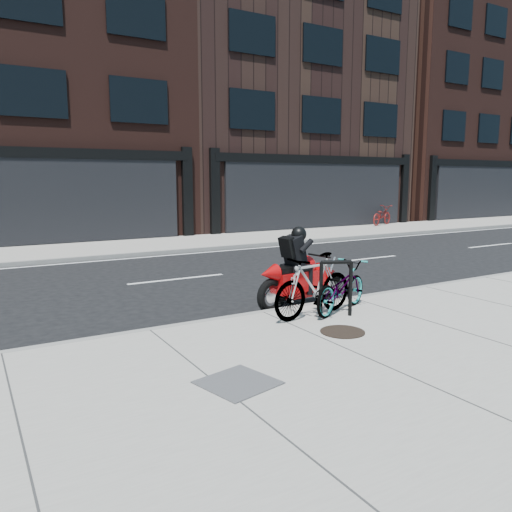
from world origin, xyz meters
TOP-DOWN VIEW (x-y plane):
  - ground at (0.00, 0.00)m, footprint 120.00×120.00m
  - sidewalk_near at (0.00, -5.00)m, footprint 60.00×6.00m
  - sidewalk_far at (0.00, 7.75)m, footprint 60.00×3.50m
  - building_center at (-2.00, 14.50)m, footprint 12.00×10.00m
  - building_mideast at (10.00, 14.50)m, footprint 12.00×10.00m
  - building_east at (22.00, 14.50)m, footprint 10.00×10.00m
  - bike_rack at (0.90, -2.79)m, footprint 0.52×0.27m
  - bicycle_front at (1.17, -2.60)m, footprint 1.71×1.15m
  - bicycle_rear at (0.59, -2.60)m, footprint 1.78×0.75m
  - motorcycle at (1.12, -1.58)m, footprint 2.04×0.63m
  - bicycle_far at (13.37, 8.88)m, footprint 1.92×1.23m
  - manhole_cover at (0.43, -3.54)m, footprint 0.82×0.82m
  - utility_grate at (-1.80, -4.40)m, footprint 0.90×0.90m

SIDE VIEW (x-z plane):
  - ground at x=0.00m, z-range 0.00..0.00m
  - sidewalk_near at x=0.00m, z-range 0.00..0.13m
  - sidewalk_far at x=0.00m, z-range 0.00..0.13m
  - manhole_cover at x=0.43m, z-range 0.13..0.15m
  - utility_grate at x=-1.80m, z-range 0.13..0.15m
  - bicycle_front at x=1.17m, z-range 0.13..0.98m
  - bicycle_far at x=13.37m, z-range 0.13..1.08m
  - motorcycle at x=1.12m, z-range -0.14..1.38m
  - bicycle_rear at x=0.59m, z-range 0.13..1.17m
  - bike_rack at x=0.90m, z-range 0.21..1.15m
  - building_mideast at x=10.00m, z-range 0.00..12.50m
  - building_east at x=22.00m, z-range 0.00..13.00m
  - building_center at x=-2.00m, z-range 0.00..14.50m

